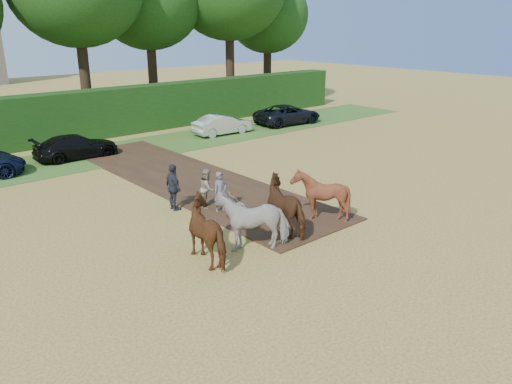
% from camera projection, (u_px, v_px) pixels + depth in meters
% --- Properties ---
extents(ground, '(120.00, 120.00, 0.00)m').
position_uv_depth(ground, '(266.00, 234.00, 17.35)').
color(ground, gold).
rests_on(ground, ground).
extents(earth_strip, '(4.50, 17.00, 0.05)m').
position_uv_depth(earth_strip, '(190.00, 179.00, 23.27)').
color(earth_strip, '#472D1C').
rests_on(earth_strip, ground).
extents(grass_verge, '(50.00, 5.00, 0.03)m').
position_uv_depth(grass_verge, '(95.00, 156.00, 27.34)').
color(grass_verge, '#38601E').
rests_on(grass_verge, ground).
extents(hedgerow, '(46.00, 1.60, 3.00)m').
position_uv_depth(hedgerow, '(61.00, 118.00, 30.08)').
color(hedgerow, '#14380F').
rests_on(hedgerow, ground).
extents(spectator_near, '(0.96, 0.96, 1.57)m').
position_uv_depth(spectator_near, '(207.00, 188.00, 19.65)').
color(spectator_near, '#B3AC8C').
rests_on(spectator_near, ground).
extents(spectator_far, '(0.57, 1.13, 1.85)m').
position_uv_depth(spectator_far, '(173.00, 187.00, 19.29)').
color(spectator_far, '#262933').
rests_on(spectator_far, ground).
extents(plough_team, '(6.42, 4.50, 1.93)m').
position_uv_depth(plough_team, '(270.00, 211.00, 16.77)').
color(plough_team, brown).
rests_on(plough_team, ground).
extents(parked_cars, '(30.52, 3.04, 1.42)m').
position_uv_depth(parked_cars, '(124.00, 140.00, 28.06)').
color(parked_cars, white).
rests_on(parked_cars, ground).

